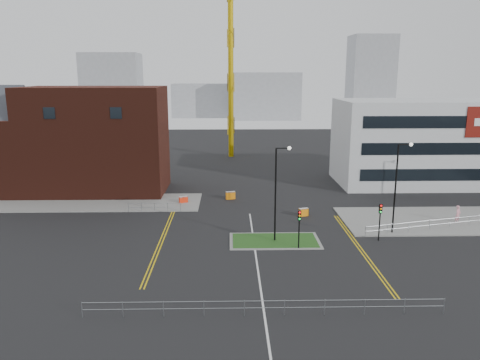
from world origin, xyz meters
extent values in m
plane|color=black|center=(0.00, 0.00, 0.00)|extent=(200.00, 200.00, 0.00)
cube|color=slate|center=(-20.00, 22.00, 0.06)|extent=(28.00, 8.00, 0.12)
cube|color=slate|center=(22.00, 14.00, 0.06)|extent=(24.00, 10.00, 0.12)
cube|color=slate|center=(2.00, 8.00, 0.04)|extent=(8.60, 4.60, 0.08)
cube|color=#1D4617|center=(2.00, 8.00, 0.06)|extent=(8.00, 4.00, 0.12)
cube|color=#3F180F|center=(-20.00, 28.00, 7.00)|extent=(18.00, 10.00, 14.00)
cube|color=black|center=(-24.00, 22.98, 11.00)|extent=(1.40, 0.10, 1.40)
cube|color=black|center=(-16.00, 22.98, 11.00)|extent=(1.40, 0.10, 1.40)
cube|color=#3F180F|center=(-32.00, 28.00, 5.00)|extent=(6.00, 10.00, 10.00)
cube|color=#2D3038|center=(-32.00, 28.00, 10.00)|extent=(6.40, 8.49, 8.49)
cube|color=silver|center=(26.00, 32.00, 6.00)|extent=(25.00, 12.00, 12.00)
cube|color=black|center=(26.00, 25.98, 2.50)|extent=(22.00, 0.10, 1.60)
cube|color=black|center=(26.00, 25.98, 6.00)|extent=(22.00, 0.10, 1.60)
cube|color=black|center=(26.00, 25.98, 9.50)|extent=(22.00, 0.10, 1.60)
cylinder|color=#B8930A|center=(-2.00, 55.00, 17.26)|extent=(1.00, 1.00, 34.53)
cylinder|color=black|center=(2.00, 8.00, 4.50)|extent=(0.16, 0.16, 9.00)
cylinder|color=black|center=(2.60, 8.00, 9.00)|extent=(1.20, 0.10, 0.10)
sphere|color=silver|center=(3.20, 8.00, 9.00)|extent=(0.36, 0.36, 0.36)
cylinder|color=black|center=(14.00, 10.00, 4.50)|extent=(0.16, 0.16, 9.00)
cylinder|color=black|center=(14.60, 10.00, 9.00)|extent=(1.20, 0.10, 0.10)
sphere|color=silver|center=(15.20, 10.00, 9.00)|extent=(0.36, 0.36, 0.36)
cylinder|color=black|center=(4.00, 6.00, 1.50)|extent=(0.12, 0.12, 3.00)
cube|color=black|center=(4.00, 6.00, 3.20)|extent=(0.28, 0.22, 0.90)
sphere|color=red|center=(4.00, 5.87, 3.50)|extent=(0.18, 0.18, 0.18)
sphere|color=orange|center=(4.00, 5.87, 3.20)|extent=(0.18, 0.18, 0.18)
sphere|color=#0CCC33|center=(4.00, 5.87, 2.90)|extent=(0.18, 0.18, 0.18)
cylinder|color=black|center=(12.00, 8.00, 1.50)|extent=(0.12, 0.12, 3.00)
cube|color=black|center=(12.00, 8.00, 3.20)|extent=(0.28, 0.22, 0.90)
sphere|color=red|center=(12.00, 7.87, 3.50)|extent=(0.18, 0.18, 0.18)
sphere|color=orange|center=(12.00, 7.87, 3.20)|extent=(0.18, 0.18, 0.18)
sphere|color=#0CCC33|center=(12.00, 7.87, 2.90)|extent=(0.18, 0.18, 0.18)
cylinder|color=gray|center=(0.00, -6.00, 1.05)|extent=(24.00, 0.04, 0.04)
cylinder|color=gray|center=(0.00, -6.00, 0.55)|extent=(24.00, 0.04, 0.04)
cylinder|color=gray|center=(-12.00, -6.00, 0.55)|extent=(0.05, 0.05, 1.10)
cylinder|color=gray|center=(12.00, -6.00, 0.55)|extent=(0.05, 0.05, 1.10)
cylinder|color=gray|center=(-11.00, 18.00, 1.05)|extent=(6.00, 0.04, 0.04)
cylinder|color=gray|center=(-11.00, 18.00, 0.55)|extent=(6.00, 0.04, 0.04)
cylinder|color=gray|center=(-14.00, 18.00, 0.55)|extent=(0.05, 0.05, 1.10)
cylinder|color=gray|center=(-8.00, 18.00, 0.55)|extent=(0.05, 0.05, 1.10)
cylinder|color=gray|center=(20.50, 11.50, 1.05)|extent=(19.01, 5.04, 0.04)
cylinder|color=gray|center=(20.50, 11.50, 0.55)|extent=(19.01, 5.04, 0.04)
cylinder|color=gray|center=(11.00, 9.00, 0.55)|extent=(0.05, 0.05, 1.10)
cube|color=silver|center=(0.00, 2.00, 0.01)|extent=(0.15, 30.00, 0.01)
cube|color=gold|center=(-9.00, 10.00, 0.01)|extent=(0.12, 24.00, 0.01)
cube|color=gold|center=(-8.70, 10.00, 0.01)|extent=(0.12, 24.00, 0.01)
cube|color=gold|center=(9.50, 6.00, 0.01)|extent=(0.12, 20.00, 0.01)
cube|color=gold|center=(9.80, 6.00, 0.01)|extent=(0.12, 20.00, 0.01)
cube|color=gray|center=(-40.00, 120.00, 11.00)|extent=(18.00, 12.00, 22.00)
cube|color=gray|center=(10.00, 130.00, 8.00)|extent=(24.00, 12.00, 16.00)
cube|color=gray|center=(45.00, 125.00, 14.00)|extent=(14.00, 12.00, 28.00)
cube|color=gray|center=(-8.00, 140.00, 6.00)|extent=(30.00, 12.00, 12.00)
imported|color=pink|center=(22.11, 13.15, 0.97)|extent=(0.85, 0.78, 1.94)
cube|color=red|center=(-8.00, 21.57, 0.44)|extent=(1.11, 0.76, 0.88)
cube|color=silver|center=(-8.00, 21.57, 0.84)|extent=(1.11, 0.76, 0.11)
cube|color=orange|center=(-2.19, 23.46, 0.49)|extent=(1.24, 0.70, 0.98)
cube|color=silver|center=(-2.19, 23.46, 0.93)|extent=(1.24, 0.70, 0.12)
cube|color=orange|center=(6.00, 16.00, 0.46)|extent=(1.16, 0.67, 0.91)
cube|color=silver|center=(6.00, 16.00, 0.87)|extent=(1.16, 0.67, 0.11)
camera|label=1|loc=(-2.25, -34.18, 15.67)|focal=35.00mm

